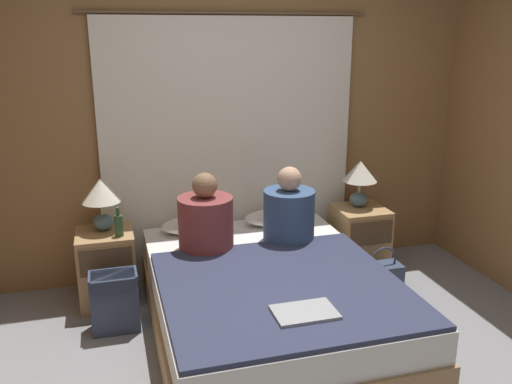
% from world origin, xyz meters
% --- Properties ---
extents(wall_back, '(4.15, 0.06, 2.50)m').
position_xyz_m(wall_back, '(0.00, 1.78, 1.25)').
color(wall_back, olive).
rests_on(wall_back, ground_plane).
extents(curtain_panel, '(2.25, 0.02, 2.12)m').
position_xyz_m(curtain_panel, '(0.00, 1.72, 1.05)').
color(curtain_panel, white).
rests_on(curtain_panel, ground_plane).
extents(bed, '(1.51, 2.04, 0.46)m').
position_xyz_m(bed, '(0.00, 0.65, 0.23)').
color(bed, '#99754C').
rests_on(bed, ground_plane).
extents(nightstand_left, '(0.41, 0.42, 0.56)m').
position_xyz_m(nightstand_left, '(-1.03, 1.39, 0.28)').
color(nightstand_left, '#A87F51').
rests_on(nightstand_left, ground_plane).
extents(nightstand_right, '(0.41, 0.42, 0.56)m').
position_xyz_m(nightstand_right, '(1.03, 1.39, 0.28)').
color(nightstand_right, '#A87F51').
rests_on(nightstand_right, ground_plane).
extents(lamp_left, '(0.28, 0.28, 0.39)m').
position_xyz_m(lamp_left, '(-1.03, 1.45, 0.83)').
color(lamp_left, slate).
rests_on(lamp_left, nightstand_left).
extents(lamp_right, '(0.28, 0.28, 0.39)m').
position_xyz_m(lamp_right, '(1.03, 1.45, 0.83)').
color(lamp_right, slate).
rests_on(lamp_right, nightstand_right).
extents(pillow_left, '(0.55, 0.29, 0.12)m').
position_xyz_m(pillow_left, '(-0.33, 1.48, 0.52)').
color(pillow_left, silver).
rests_on(pillow_left, bed).
extents(pillow_right, '(0.55, 0.29, 0.12)m').
position_xyz_m(pillow_right, '(0.33, 1.48, 0.52)').
color(pillow_right, silver).
rests_on(pillow_right, bed).
extents(blanket_on_bed, '(1.45, 1.41, 0.03)m').
position_xyz_m(blanket_on_bed, '(0.00, 0.36, 0.48)').
color(blanket_on_bed, '#2D334C').
rests_on(blanket_on_bed, bed).
extents(person_left_in_bed, '(0.39, 0.39, 0.57)m').
position_xyz_m(person_left_in_bed, '(-0.33, 1.11, 0.68)').
color(person_left_in_bed, brown).
rests_on(person_left_in_bed, bed).
extents(person_right_in_bed, '(0.38, 0.38, 0.57)m').
position_xyz_m(person_right_in_bed, '(0.30, 1.11, 0.68)').
color(person_right_in_bed, '#38517A').
rests_on(person_right_in_bed, bed).
extents(beer_bottle_on_left_stand, '(0.06, 0.06, 0.21)m').
position_xyz_m(beer_bottle_on_left_stand, '(-0.92, 1.29, 0.64)').
color(beer_bottle_on_left_stand, '#2D4C28').
rests_on(beer_bottle_on_left_stand, nightstand_left).
extents(laptop_on_bed, '(0.34, 0.23, 0.02)m').
position_xyz_m(laptop_on_bed, '(0.01, 0.00, 0.50)').
color(laptop_on_bed, '#9EA0A5').
rests_on(laptop_on_bed, blanket_on_bed).
extents(backpack_on_floor, '(0.32, 0.22, 0.42)m').
position_xyz_m(backpack_on_floor, '(-0.99, 0.97, 0.23)').
color(backpack_on_floor, '#333D56').
rests_on(backpack_on_floor, ground_plane).
extents(handbag_on_floor, '(0.29, 0.18, 0.37)m').
position_xyz_m(handbag_on_floor, '(1.05, 1.00, 0.12)').
color(handbag_on_floor, '#333D56').
rests_on(handbag_on_floor, ground_plane).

